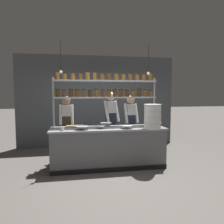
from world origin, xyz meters
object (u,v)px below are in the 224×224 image
at_px(cutting_board, 75,126).
at_px(chef_left, 67,123).
at_px(container_stack, 152,116).
at_px(serving_cup_front, 62,129).
at_px(prep_bowl_center_back, 127,127).
at_px(chef_right, 131,122).
at_px(prep_bowl_center_front, 101,127).
at_px(spice_shelf_unit, 106,90).
at_px(prep_bowl_near_right, 106,125).
at_px(chef_center, 111,120).
at_px(prep_bowl_near_left, 82,128).

bearing_deg(cutting_board, chef_left, 113.21).
distance_m(container_stack, serving_cup_front, 1.99).
bearing_deg(chef_left, container_stack, -29.48).
distance_m(container_stack, prep_bowl_center_back, 0.62).
bearing_deg(chef_right, prep_bowl_center_front, -144.32).
height_order(cutting_board, serving_cup_front, serving_cup_front).
height_order(spice_shelf_unit, chef_right, spice_shelf_unit).
bearing_deg(prep_bowl_center_back, serving_cup_front, -179.07).
distance_m(prep_bowl_near_right, serving_cup_front, 1.10).
distance_m(chef_right, prep_bowl_near_right, 0.86).
relative_size(chef_left, cutting_board, 4.08).
relative_size(chef_center, cutting_board, 4.35).
xyz_separation_m(chef_center, prep_bowl_center_back, (0.21, -0.85, -0.06)).
bearing_deg(cutting_board, prep_bowl_near_right, -3.33).
distance_m(chef_center, prep_bowl_near_left, 1.14).
distance_m(chef_right, prep_bowl_near_left, 1.58).
xyz_separation_m(prep_bowl_near_left, prep_bowl_center_back, (1.00, -0.03, -0.01)).
relative_size(prep_bowl_near_left, serving_cup_front, 3.47).
bearing_deg(prep_bowl_center_back, chef_left, 144.37).
relative_size(container_stack, prep_bowl_near_right, 1.86).
distance_m(spice_shelf_unit, prep_bowl_near_left, 1.14).
relative_size(chef_right, prep_bowl_center_front, 7.02).
xyz_separation_m(container_stack, prep_bowl_center_front, (-1.13, 0.23, -0.24)).
height_order(prep_bowl_near_left, serving_cup_front, serving_cup_front).
xyz_separation_m(chef_left, prep_bowl_center_front, (0.78, -0.84, 0.02)).
height_order(container_stack, serving_cup_front, container_stack).
bearing_deg(spice_shelf_unit, cutting_board, -176.14).
bearing_deg(chef_center, prep_bowl_near_right, -132.30).
distance_m(chef_center, container_stack, 1.24).
relative_size(container_stack, prep_bowl_near_left, 1.83).
height_order(chef_left, cutting_board, chef_left).
bearing_deg(chef_right, chef_center, 178.77).
distance_m(chef_right, prep_bowl_center_back, 0.94).
bearing_deg(container_stack, prep_bowl_near_right, 150.73).
bearing_deg(chef_left, prep_bowl_center_back, -35.84).
bearing_deg(prep_bowl_near_left, prep_bowl_center_front, 12.34).
relative_size(prep_bowl_near_left, prep_bowl_center_back, 1.15).
height_order(chef_center, cutting_board, chef_center).
height_order(chef_left, prep_bowl_center_back, chef_left).
bearing_deg(chef_center, serving_cup_front, -160.90).
relative_size(spice_shelf_unit, chef_left, 1.54).
xyz_separation_m(chef_center, serving_cup_front, (-1.20, -0.87, -0.05)).
xyz_separation_m(container_stack, prep_bowl_center_back, (-0.56, 0.11, -0.24)).
relative_size(chef_center, prep_bowl_center_back, 6.70).
xyz_separation_m(prep_bowl_near_left, serving_cup_front, (-0.41, -0.05, 0.00)).
relative_size(container_stack, serving_cup_front, 6.36).
height_order(prep_bowl_near_left, prep_bowl_center_back, prep_bowl_near_left).
relative_size(prep_bowl_center_front, serving_cup_front, 2.72).
height_order(container_stack, prep_bowl_center_back, container_stack).
bearing_deg(chef_right, prep_bowl_near_left, -151.85).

